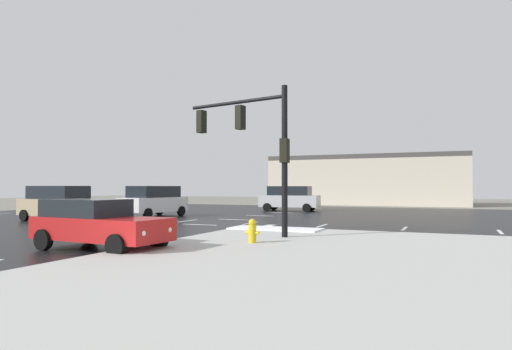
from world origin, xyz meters
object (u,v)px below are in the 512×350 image
at_px(traffic_signal_mast, 256,138).
at_px(fire_hydrant, 252,231).
at_px(suv_tan, 58,202).
at_px(suv_white, 154,200).
at_px(suv_silver, 290,198).
at_px(sedan_red, 97,223).

xyz_separation_m(traffic_signal_mast, fire_hydrant, (0.84, -2.25, -3.37)).
xyz_separation_m(fire_hydrant, suv_tan, (-14.82, 5.59, 0.55)).
bearing_deg(traffic_signal_mast, suv_white, -27.00).
bearing_deg(suv_tan, suv_silver, -113.90).
distance_m(fire_hydrant, sedan_red, 4.96).
xyz_separation_m(traffic_signal_mast, suv_silver, (-5.37, 19.08, -2.82)).
xyz_separation_m(traffic_signal_mast, sedan_red, (-3.32, -4.93, -3.06)).
bearing_deg(fire_hydrant, traffic_signal_mast, 110.49).
distance_m(suv_tan, suv_white, 6.04).
height_order(traffic_signal_mast, suv_silver, traffic_signal_mast).
bearing_deg(suv_silver, traffic_signal_mast, 100.50).
height_order(traffic_signal_mast, suv_white, traffic_signal_mast).
distance_m(sedan_red, suv_silver, 24.10).
xyz_separation_m(sedan_red, suv_silver, (-2.05, 24.01, 0.24)).
xyz_separation_m(sedan_red, suv_tan, (-10.66, 8.27, 0.24)).
bearing_deg(traffic_signal_mast, sedan_red, 66.87).
distance_m(traffic_signal_mast, suv_white, 14.47).
bearing_deg(suv_silver, fire_hydrant, 101.01).
distance_m(suv_silver, suv_tan, 17.95).
relative_size(traffic_signal_mast, fire_hydrant, 7.11).
relative_size(fire_hydrant, sedan_red, 0.17).
xyz_separation_m(traffic_signal_mast, suv_white, (-11.21, 8.70, -2.82)).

